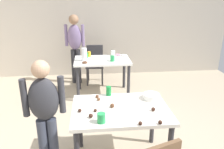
{
  "coord_description": "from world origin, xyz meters",
  "views": [
    {
      "loc": [
        -0.31,
        -2.54,
        2.0
      ],
      "look_at": [
        -0.01,
        0.54,
        0.9
      ],
      "focal_mm": 36.62,
      "sensor_mm": 36.0,
      "label": 1
    }
  ],
  "objects": [
    {
      "name": "mixing_bowl",
      "position": [
        0.43,
        0.01,
        0.78
      ],
      "size": [
        0.21,
        0.21,
        0.06
      ],
      "primitive_type": "cylinder",
      "color": "white",
      "rests_on": "dining_table_near"
    },
    {
      "name": "fork_near",
      "position": [
        0.08,
        -0.46,
        0.75
      ],
      "size": [
        0.17,
        0.02,
        0.01
      ],
      "primitive_type": "cube",
      "color": "silver",
      "rests_on": "dining_table_near"
    },
    {
      "name": "cup_far_3",
      "position": [
        0.17,
        2.19,
        0.8
      ],
      "size": [
        0.09,
        0.09,
        0.1
      ],
      "primitive_type": "cylinder",
      "color": "white",
      "rests_on": "dining_table_far"
    },
    {
      "name": "cup_far_0",
      "position": [
        -0.4,
        2.05,
        0.8
      ],
      "size": [
        0.08,
        0.08,
        0.1
      ],
      "primitive_type": "cylinder",
      "color": "green",
      "rests_on": "dining_table_far"
    },
    {
      "name": "pitcher_far",
      "position": [
        -0.43,
        1.82,
        0.88
      ],
      "size": [
        0.1,
        0.1,
        0.25
      ],
      "primitive_type": "cylinder",
      "color": "white",
      "rests_on": "dining_table_far"
    },
    {
      "name": "dining_table_far",
      "position": [
        -0.08,
        1.88,
        0.64
      ],
      "size": [
        1.11,
        0.71,
        0.75
      ],
      "color": "white",
      "rests_on": "ground_plane"
    },
    {
      "name": "cake_ball_3",
      "position": [
        -0.33,
        -0.39,
        0.77
      ],
      "size": [
        0.05,
        0.05,
        0.05
      ],
      "primitive_type": "sphere",
      "color": "#3D2319",
      "rests_on": "dining_table_near"
    },
    {
      "name": "person_adult_far",
      "position": [
        -0.65,
        2.59,
        0.95
      ],
      "size": [
        0.46,
        0.26,
        1.57
      ],
      "color": "#28282D",
      "rests_on": "ground_plane"
    },
    {
      "name": "cake_ball_5",
      "position": [
        -0.45,
        -0.25,
        0.77
      ],
      "size": [
        0.04,
        0.04,
        0.04
      ],
      "primitive_type": "sphere",
      "color": "#3D2319",
      "rests_on": "dining_table_near"
    },
    {
      "name": "cake_ball_8",
      "position": [
        -0.28,
        -0.26,
        0.77
      ],
      "size": [
        0.04,
        0.04,
        0.04
      ],
      "primitive_type": "sphere",
      "color": "#3D2319",
      "rests_on": "dining_table_near"
    },
    {
      "name": "cake_ball_2",
      "position": [
        0.37,
        -0.31,
        0.77
      ],
      "size": [
        0.04,
        0.04,
        0.04
      ],
      "primitive_type": "sphere",
      "color": "#3D2319",
      "rests_on": "dining_table_near"
    },
    {
      "name": "wall_back",
      "position": [
        0.0,
        3.2,
        1.3
      ],
      "size": [
        6.4,
        0.1,
        2.6
      ],
      "primitive_type": "cube",
      "color": "#BCB2A3",
      "rests_on": "ground_plane"
    },
    {
      "name": "cup_far_1",
      "position": [
        0.12,
        1.74,
        0.8
      ],
      "size": [
        0.08,
        0.08,
        0.11
      ],
      "primitive_type": "cylinder",
      "color": "green",
      "rests_on": "dining_table_far"
    },
    {
      "name": "donut_far_2",
      "position": [
        0.28,
        2.16,
        0.77
      ],
      "size": [
        0.11,
        0.11,
        0.03
      ],
      "primitive_type": "torus",
      "color": "pink",
      "rests_on": "dining_table_far"
    },
    {
      "name": "cake_ball_9",
      "position": [
        0.37,
        -0.58,
        0.77
      ],
      "size": [
        0.04,
        0.04,
        0.04
      ],
      "primitive_type": "sphere",
      "color": "#3D2319",
      "rests_on": "dining_table_near"
    },
    {
      "name": "person_girl_near",
      "position": [
        -0.82,
        -0.28,
        0.81
      ],
      "size": [
        0.46,
        0.24,
        1.37
      ],
      "color": "#383D4C",
      "rests_on": "ground_plane"
    },
    {
      "name": "donut_far_0",
      "position": [
        -0.42,
        1.65,
        0.77
      ],
      "size": [
        0.1,
        0.1,
        0.03
      ],
      "primitive_type": "torus",
      "color": "brown",
      "rests_on": "dining_table_far"
    },
    {
      "name": "soda_can",
      "position": [
        -0.09,
        0.16,
        0.81
      ],
      "size": [
        0.07,
        0.07,
        0.12
      ],
      "primitive_type": "cylinder",
      "color": "#198438",
      "rests_on": "dining_table_near"
    },
    {
      "name": "cake_ball_1",
      "position": [
        -0.23,
        0.02,
        0.77
      ],
      "size": [
        0.04,
        0.04,
        0.04
      ],
      "primitive_type": "sphere",
      "color": "brown",
      "rests_on": "dining_table_near"
    },
    {
      "name": "cake_ball_6",
      "position": [
        0.17,
        -0.58,
        0.77
      ],
      "size": [
        0.04,
        0.04,
        0.04
      ],
      "primitive_type": "sphere",
      "color": "#3D2319",
      "rests_on": "dining_table_near"
    },
    {
      "name": "cake_ball_0",
      "position": [
        -0.21,
        -0.39,
        0.77
      ],
      "size": [
        0.05,
        0.05,
        0.05
      ],
      "primitive_type": "sphere",
      "color": "#3D2319",
      "rests_on": "dining_table_near"
    },
    {
      "name": "chair_far_table",
      "position": [
        -0.21,
        2.59,
        0.5
      ],
      "size": [
        0.43,
        0.43,
        0.87
      ],
      "color": "#2D2D33",
      "rests_on": "ground_plane"
    },
    {
      "name": "cup_near_0",
      "position": [
        -0.22,
        -0.49,
        0.8
      ],
      "size": [
        0.09,
        0.09,
        0.1
      ],
      "primitive_type": "cylinder",
      "color": "green",
      "rests_on": "dining_table_near"
    },
    {
      "name": "dining_table_near",
      "position": [
        0.02,
        -0.2,
        0.65
      ],
      "size": [
        1.11,
        0.81,
        0.75
      ],
      "color": "silver",
      "rests_on": "ground_plane"
    },
    {
      "name": "cake_ball_4",
      "position": [
        -0.08,
        -0.18,
        0.77
      ],
      "size": [
        0.05,
        0.05,
        0.05
      ],
      "primitive_type": "sphere",
      "color": "brown",
      "rests_on": "dining_table_near"
    },
    {
      "name": "cake_ball_7",
      "position": [
        -0.24,
        0.1,
        0.77
      ],
      "size": [
        0.04,
        0.04,
        0.04
      ],
      "primitive_type": "sphere",
      "color": "brown",
      "rests_on": "dining_table_near"
    },
    {
      "name": "donut_far_1",
      "position": [
        0.39,
        2.1,
        0.77
      ],
      "size": [
        0.1,
        0.1,
        0.03
      ],
      "primitive_type": "torus",
      "color": "white",
      "rests_on": "dining_table_far"
    },
    {
      "name": "cup_far_2",
      "position": [
        -0.34,
        2.12,
        0.8
      ],
      "size": [
        0.07,
        0.07,
        0.11
      ],
      "primitive_type": "cylinder",
      "color": "yellow",
      "rests_on": "dining_table_far"
    }
  ]
}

